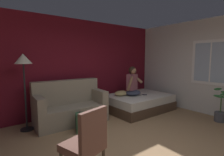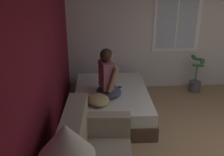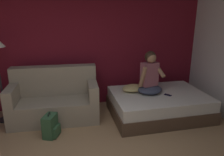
# 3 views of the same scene
# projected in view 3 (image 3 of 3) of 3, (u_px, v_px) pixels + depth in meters

# --- Properties ---
(wall_back_accent) EXTENTS (11.12, 0.16, 2.70)m
(wall_back_accent) POSITION_uv_depth(u_px,v_px,m) (66.00, 47.00, 4.79)
(wall_back_accent) COLOR maroon
(wall_back_accent) RESTS_ON ground
(bed) EXTENTS (1.96, 1.40, 0.48)m
(bed) POSITION_uv_depth(u_px,v_px,m) (158.00, 104.00, 4.58)
(bed) COLOR #4C3828
(bed) RESTS_ON ground
(couch) EXTENTS (1.74, 0.91, 1.04)m
(couch) POSITION_uv_depth(u_px,v_px,m) (55.00, 100.00, 4.40)
(couch) COLOR gray
(couch) RESTS_ON ground
(person_seated) EXTENTS (0.62, 0.56, 0.88)m
(person_seated) POSITION_uv_depth(u_px,v_px,m) (150.00, 76.00, 4.43)
(person_seated) COLOR #383D51
(person_seated) RESTS_ON bed
(backpack) EXTENTS (0.31, 0.35, 0.46)m
(backpack) POSITION_uv_depth(u_px,v_px,m) (51.00, 126.00, 3.79)
(backpack) COLOR #2D5133
(backpack) RESTS_ON ground
(throw_pillow) EXTENTS (0.57, 0.49, 0.14)m
(throw_pillow) POSITION_uv_depth(u_px,v_px,m) (133.00, 88.00, 4.62)
(throw_pillow) COLOR tan
(throw_pillow) RESTS_ON bed
(cell_phone) EXTENTS (0.14, 0.16, 0.01)m
(cell_phone) POSITION_uv_depth(u_px,v_px,m) (168.00, 95.00, 4.41)
(cell_phone) COLOR black
(cell_phone) RESTS_ON bed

